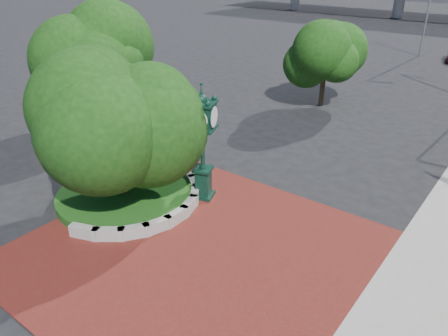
% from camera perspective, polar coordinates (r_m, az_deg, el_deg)
% --- Properties ---
extents(ground, '(200.00, 200.00, 0.00)m').
position_cam_1_polar(ground, '(17.53, -1.79, -9.07)').
color(ground, black).
rests_on(ground, ground).
extents(plaza, '(12.00, 12.00, 0.04)m').
position_cam_1_polar(plaza, '(16.91, -3.95, -10.56)').
color(plaza, maroon).
rests_on(plaza, ground).
extents(planter_wall, '(2.96, 6.77, 0.54)m').
position_cam_1_polar(planter_wall, '(18.93, -8.22, -5.44)').
color(planter_wall, '#9E9B93').
rests_on(planter_wall, ground).
extents(grass_bed, '(6.10, 6.10, 0.40)m').
position_cam_1_polar(grass_bed, '(20.47, -12.78, -3.47)').
color(grass_bed, '#1B4614').
rests_on(grass_bed, ground).
extents(tree_planter, '(5.20, 5.20, 6.33)m').
position_cam_1_polar(tree_planter, '(19.01, -13.83, 5.79)').
color(tree_planter, '#38281C').
rests_on(tree_planter, ground).
extents(tree_northwest, '(5.60, 5.60, 6.93)m').
position_cam_1_polar(tree_northwest, '(27.94, -16.77, 12.81)').
color(tree_northwest, '#38281C').
rests_on(tree_northwest, ground).
extents(tree_street, '(4.40, 4.40, 5.45)m').
position_cam_1_polar(tree_street, '(32.59, 13.08, 13.44)').
color(tree_street, '#38281C').
rests_on(tree_street, ground).
extents(post_clock, '(1.36, 1.36, 5.31)m').
position_cam_1_polar(post_clock, '(18.96, -2.85, 3.87)').
color(post_clock, black).
rests_on(post_clock, ground).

